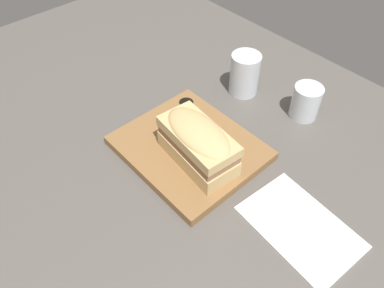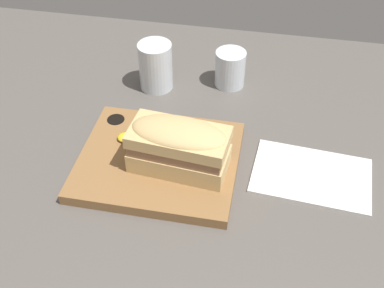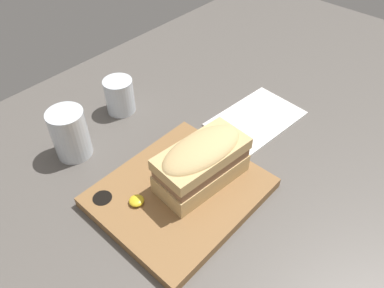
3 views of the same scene
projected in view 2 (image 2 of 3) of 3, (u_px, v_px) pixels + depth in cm
name	position (u px, v px, depth cm)	size (l,w,h in cm)	color
dining_table	(209.00, 176.00, 86.33)	(173.21, 102.02, 2.00)	#56514C
serving_board	(158.00, 161.00, 86.14)	(28.06, 24.25, 2.10)	olive
sandwich	(179.00, 145.00, 80.54)	(17.34, 9.73, 9.27)	tan
mustard_dollop	(125.00, 137.00, 88.59)	(2.63, 2.63, 1.05)	gold
water_glass	(156.00, 69.00, 101.67)	(7.09, 7.09, 10.33)	silver
wine_glass	(228.00, 70.00, 103.01)	(6.48, 6.48, 7.94)	silver
napkin	(311.00, 175.00, 84.75)	(21.49, 15.10, 0.40)	white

